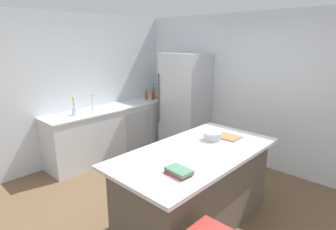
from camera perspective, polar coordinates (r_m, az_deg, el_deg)
The scene contains 16 objects.
ground_plane at distance 3.69m, azimuth -0.56°, elevation -20.21°, with size 7.20×7.20×0.00m, color brown.
wall_rear at distance 4.95m, azimuth 17.78°, elevation 4.78°, with size 6.00×0.10×2.60m, color silver.
wall_left at distance 5.09m, azimuth -21.01°, elevation 4.76°, with size 0.10×6.00×2.60m, color silver.
counter_run_left at distance 5.38m, azimuth -10.96°, elevation -3.11°, with size 0.64×2.66×0.93m.
kitchen_island at distance 3.35m, azimuth 5.68°, elevation -14.69°, with size 1.05×2.05×0.94m.
refrigerator at distance 5.34m, azimuth 3.61°, elevation 2.47°, with size 0.82×0.72×1.92m.
sink_faucet at distance 5.04m, azimuth -15.42°, elevation 2.69°, with size 0.15×0.05×0.30m.
flower_vase at distance 4.82m, azimuth -18.96°, elevation 1.12°, with size 0.08×0.08×0.32m.
syrup_bottle at distance 5.95m, azimuth -1.36°, elevation 4.68°, with size 0.07×0.07×0.28m.
soda_bottle at distance 5.92m, azimuth -2.40°, elevation 4.74°, with size 0.07×0.07×0.32m.
olive_oil_bottle at distance 5.85m, azimuth -2.94°, elevation 4.57°, with size 0.06×0.06×0.31m.
hot_sauce_bottle at distance 5.75m, azimuth -3.20°, elevation 4.02°, with size 0.05×0.05×0.21m.
vinegar_bottle at distance 5.76m, azimuth -4.59°, elevation 4.13°, with size 0.06×0.06×0.24m.
cookbook_stack at distance 2.61m, azimuth 2.27°, elevation -11.65°, with size 0.27×0.18×0.06m.
mixing_bowl at distance 3.48m, azimuth 9.19°, elevation -4.35°, with size 0.22×0.22×0.10m.
cutting_board at distance 3.61m, azimuth 12.45°, elevation -4.48°, with size 0.29×0.24×0.02m.
Camera 1 is at (2.08, -2.16, 2.15)m, focal length 29.26 mm.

